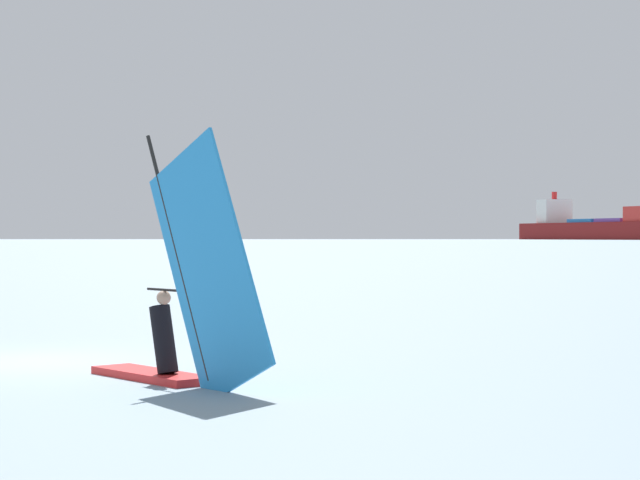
# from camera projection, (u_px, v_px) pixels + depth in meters

# --- Properties ---
(ground_plane) EXTENTS (4000.00, 4000.00, 0.00)m
(ground_plane) POSITION_uv_depth(u_px,v_px,m) (27.00, 361.00, 20.78)
(ground_plane) COLOR gray
(windsurfer) EXTENTS (3.59, 3.08, 4.05)m
(windsurfer) POSITION_uv_depth(u_px,v_px,m) (181.00, 315.00, 17.59)
(windsurfer) COLOR red
(windsurfer) RESTS_ON ground_plane
(cargo_ship) EXTENTS (141.84, 201.37, 37.02)m
(cargo_ship) POSITION_uv_depth(u_px,v_px,m) (621.00, 227.00, 832.52)
(cargo_ship) COLOR maroon
(cargo_ship) RESTS_ON ground_plane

